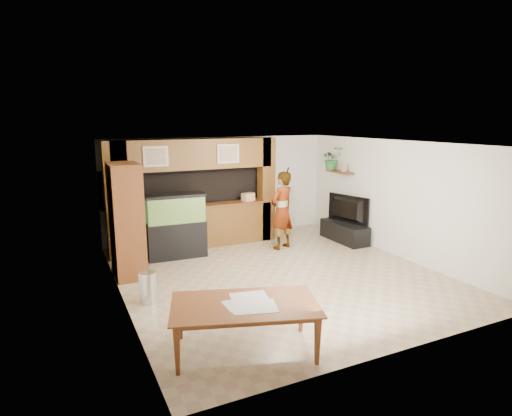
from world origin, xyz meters
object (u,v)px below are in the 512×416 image
pantry_cabinet (126,221)px  aquarium (176,227)px  dining_table (245,329)px  person (282,210)px  television (345,209)px

pantry_cabinet → aquarium: 1.42m
pantry_cabinet → aquarium: size_ratio=1.55×
pantry_cabinet → dining_table: pantry_cabinet is taller
pantry_cabinet → person: 3.63m
aquarium → pantry_cabinet: bearing=-145.4°
aquarium → television: (4.19, -0.56, 0.12)m
pantry_cabinet → person: size_ratio=1.20×
pantry_cabinet → dining_table: bearing=-75.9°
pantry_cabinet → aquarium: bearing=32.0°
aquarium → person: (2.46, -0.42, 0.22)m
pantry_cabinet → television: (5.35, 0.16, -0.30)m
aquarium → person: person is taller
pantry_cabinet → television: 5.36m
aquarium → dining_table: (-0.25, -4.33, -0.37)m
aquarium → person: 2.50m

